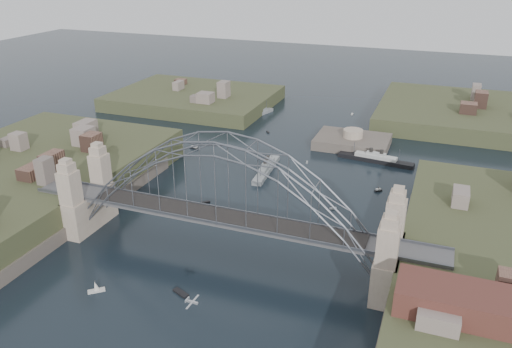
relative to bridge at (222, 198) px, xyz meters
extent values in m
plane|color=black|center=(0.00, 0.00, -12.32)|extent=(500.00, 500.00, 0.00)
cube|color=#515153|center=(0.00, 0.00, -4.32)|extent=(84.00, 6.00, 0.70)
cube|color=#53565F|center=(0.00, -3.00, -3.77)|extent=(84.00, 0.25, 0.50)
cube|color=#53565F|center=(0.00, 3.00, -3.77)|extent=(84.00, 0.25, 0.50)
cube|color=black|center=(0.00, 0.00, -3.77)|extent=(55.20, 5.20, 0.35)
cube|color=tan|center=(-31.50, -5.00, -3.47)|extent=(3.40, 3.40, 17.70)
cube|color=tan|center=(-31.50, 5.00, -3.47)|extent=(3.40, 3.40, 17.70)
cube|color=tan|center=(31.50, -5.00, -3.47)|extent=(3.40, 3.40, 17.70)
cube|color=tan|center=(31.50, 5.00, -3.47)|extent=(3.40, 3.40, 17.70)
cube|color=tan|center=(-31.50, 0.00, -8.32)|extent=(4.08, 13.80, 8.00)
cube|color=tan|center=(31.50, 0.00, -8.32)|extent=(4.08, 13.80, 8.00)
cube|color=#554B42|center=(-35.50, 0.00, -11.32)|extent=(6.00, 70.00, 4.00)
cube|color=#554B42|center=(35.50, 0.00, -11.32)|extent=(6.00, 70.00, 4.00)
cube|color=#3D4225|center=(-55.00, 95.00, -11.82)|extent=(60.00, 45.00, 9.00)
cube|color=#3D4225|center=(50.00, 110.00, -11.57)|extent=(70.00, 55.00, 9.50)
cube|color=#554B42|center=(12.00, 70.00, -12.82)|extent=(22.00, 16.00, 7.00)
cylinder|color=tan|center=(12.00, 70.00, -8.12)|extent=(6.00, 6.00, 2.40)
cube|color=#592D26|center=(44.00, -14.00, -2.32)|extent=(20.00, 8.00, 4.00)
cube|color=#8F9597|center=(-6.01, 41.76, -11.90)|extent=(3.94, 19.32, 1.71)
cube|color=#8F9597|center=(-6.01, 41.76, -10.62)|extent=(2.68, 10.66, 1.28)
cube|color=#8F9597|center=(-6.01, 41.76, -9.66)|extent=(1.75, 4.88, 0.85)
cylinder|color=black|center=(-5.91, 40.42, -8.91)|extent=(0.92, 0.92, 1.71)
cylinder|color=black|center=(-6.10, 43.10, -8.91)|extent=(0.92, 0.92, 1.71)
cylinder|color=#53565F|center=(-5.59, 36.02, -9.13)|extent=(0.17, 0.17, 4.26)
cylinder|color=#53565F|center=(-6.42, 47.50, -9.13)|extent=(0.17, 0.17, 4.26)
cube|color=#8F9597|center=(-26.14, 90.20, -11.95)|extent=(6.23, 15.07, 1.51)
cube|color=#8F9597|center=(-26.14, 90.20, -10.81)|extent=(3.83, 8.41, 1.13)
cube|color=#8F9597|center=(-26.14, 90.20, -9.97)|extent=(2.16, 3.94, 0.75)
cylinder|color=black|center=(-26.44, 89.19, -9.30)|extent=(0.75, 0.75, 1.51)
cylinder|color=black|center=(-25.84, 91.22, -9.30)|extent=(0.75, 0.75, 1.51)
cylinder|color=#53565F|center=(-27.41, 85.86, -9.49)|extent=(0.15, 0.15, 3.77)
cylinder|color=#53565F|center=(-24.87, 94.55, -9.49)|extent=(0.15, 0.15, 3.77)
cube|color=black|center=(20.69, 59.70, -11.93)|extent=(21.76, 5.57, 1.57)
cube|color=beige|center=(20.69, 59.70, -10.76)|extent=(12.04, 3.65, 1.18)
cube|color=beige|center=(20.69, 59.70, -9.87)|extent=(5.55, 2.27, 0.78)
cylinder|color=black|center=(19.19, 59.89, -9.19)|extent=(1.06, 1.06, 1.57)
cylinder|color=black|center=(22.19, 59.52, -9.19)|extent=(1.06, 1.06, 1.57)
cylinder|color=#53565F|center=(14.27, 60.50, -9.38)|extent=(0.16, 0.16, 3.92)
cylinder|color=#53565F|center=(27.11, 58.91, -9.38)|extent=(0.16, 0.16, 3.92)
cube|color=#B5B8BD|center=(6.47, -25.26, -4.14)|extent=(1.80, 0.38, 0.31)
cube|color=#B5B8BD|center=(6.47, -25.26, -4.08)|extent=(0.42, 3.58, 0.07)
cube|color=#B5B8BD|center=(5.58, -25.23, -3.97)|extent=(0.21, 1.12, 0.39)
cube|color=beige|center=(-13.33, 18.91, -12.17)|extent=(2.18, 2.12, 0.45)
cube|color=beige|center=(15.95, 26.58, -12.17)|extent=(1.61, 1.48, 0.45)
cube|color=beige|center=(-1.83, -14.52, -12.17)|extent=(3.46, 2.31, 0.45)
cube|color=beige|center=(24.38, 40.14, -12.17)|extent=(1.92, 1.71, 0.45)
cube|color=beige|center=(24.38, 40.14, -11.77)|extent=(1.25, 1.15, 0.40)
cylinder|color=black|center=(24.38, 40.14, -11.32)|extent=(0.16, 0.16, 0.70)
cube|color=beige|center=(-32.72, 51.07, -12.17)|extent=(3.29, 1.53, 0.45)
cube|color=beige|center=(-32.72, 51.07, -11.77)|extent=(2.02, 1.18, 0.40)
cylinder|color=black|center=(-32.72, 51.07, -11.32)|extent=(0.16, 0.16, 0.70)
cube|color=beige|center=(2.63, 52.02, -12.17)|extent=(0.80, 1.56, 0.45)
cube|color=beige|center=(-16.65, 73.07, -12.17)|extent=(1.54, 1.85, 0.45)
cube|color=beige|center=(31.99, 12.04, -12.17)|extent=(2.04, 2.39, 0.45)
cube|color=beige|center=(-16.07, -19.26, -12.17)|extent=(2.91, 2.67, 0.45)
cylinder|color=#53565F|center=(-16.07, -19.26, -11.12)|extent=(0.08, 0.08, 2.20)
cone|color=silver|center=(-16.07, -19.26, -11.12)|extent=(1.59, 1.56, 1.92)
cube|color=beige|center=(5.56, 103.44, -12.17)|extent=(0.64, 1.89, 0.45)
cube|color=beige|center=(-42.80, 27.49, -12.17)|extent=(1.08, 2.91, 0.45)
camera|label=1|loc=(36.79, -79.08, 42.89)|focal=35.95mm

